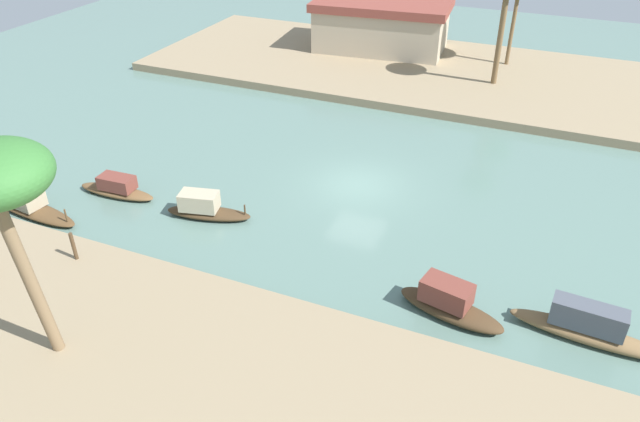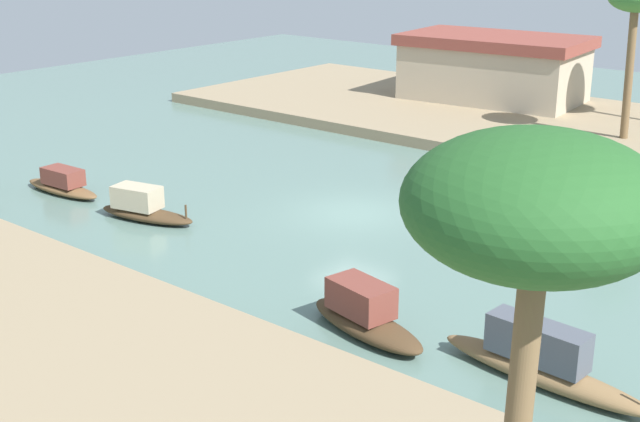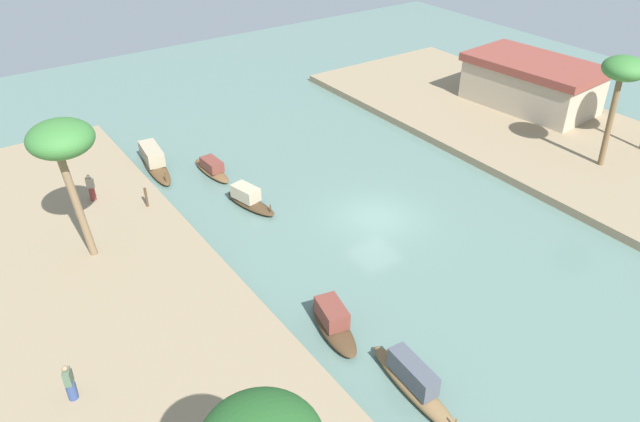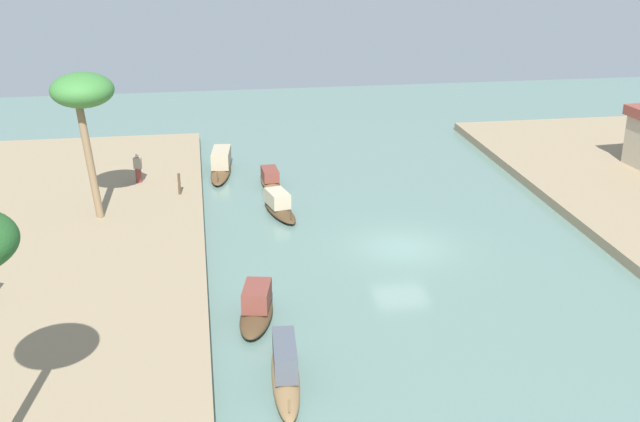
% 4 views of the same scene
% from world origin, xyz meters
% --- Properties ---
extents(river_water, '(70.62, 70.62, 0.00)m').
position_xyz_m(river_water, '(0.00, 0.00, 0.00)').
color(river_water, slate).
rests_on(river_water, ground).
extents(riverbank_left, '(39.17, 13.81, 0.50)m').
position_xyz_m(riverbank_left, '(0.00, -15.72, 0.25)').
color(riverbank_left, '#937F60').
rests_on(riverbank_left, ground).
extents(sampan_downstream_large, '(3.76, 1.78, 1.14)m').
position_xyz_m(sampan_downstream_large, '(-5.03, -5.05, 0.44)').
color(sampan_downstream_large, '#47331E').
rests_on(sampan_downstream_large, river_water).
extents(sampan_near_left_bank, '(3.79, 1.12, 0.98)m').
position_xyz_m(sampan_near_left_bank, '(-9.60, -5.07, 0.37)').
color(sampan_near_left_bank, brown).
rests_on(sampan_near_left_bank, river_water).
extents(sampan_upstream_small, '(5.05, 1.20, 1.37)m').
position_xyz_m(sampan_upstream_small, '(10.09, -6.49, 0.51)').
color(sampan_upstream_small, brown).
rests_on(sampan_upstream_small, river_water).
extents(sampan_with_tall_canopy, '(3.85, 1.88, 1.29)m').
position_xyz_m(sampan_with_tall_canopy, '(5.76, -7.05, 0.49)').
color(sampan_with_tall_canopy, '#47331E').
rests_on(sampan_with_tall_canopy, river_water).
extents(sampan_with_red_awning, '(5.48, 1.70, 1.26)m').
position_xyz_m(sampan_with_red_awning, '(-12.43, -7.64, 0.50)').
color(sampan_with_red_awning, brown).
rests_on(sampan_with_red_awning, river_water).
extents(person_by_mooring, '(0.41, 0.46, 1.58)m').
position_xyz_m(person_by_mooring, '(-9.76, -12.16, 1.21)').
color(person_by_mooring, brown).
rests_on(person_by_mooring, riverbank_left).
extents(mooring_post, '(0.14, 0.14, 1.12)m').
position_xyz_m(mooring_post, '(-7.42, -9.96, 1.06)').
color(mooring_post, '#4C3823').
rests_on(mooring_post, riverbank_left).
extents(palm_tree_left_near, '(2.87, 2.87, 6.94)m').
position_xyz_m(palm_tree_left_near, '(-4.74, -13.92, 6.47)').
color(palm_tree_left_near, '#7F6647').
rests_on(palm_tree_left_near, riverbank_left).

